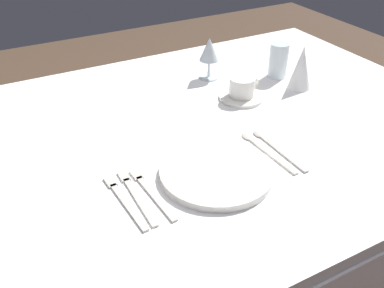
% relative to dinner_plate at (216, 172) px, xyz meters
% --- Properties ---
extents(dining_table, '(1.80, 1.11, 0.74)m').
position_rel_dinner_plate_xyz_m(dining_table, '(-0.04, 0.21, -0.09)').
color(dining_table, white).
rests_on(dining_table, ground).
extents(dinner_plate, '(0.27, 0.27, 0.02)m').
position_rel_dinner_plate_xyz_m(dinner_plate, '(0.00, 0.00, 0.00)').
color(dinner_plate, white).
rests_on(dinner_plate, dining_table).
extents(fork_outer, '(0.03, 0.21, 0.00)m').
position_rel_dinner_plate_xyz_m(fork_outer, '(-0.16, 0.02, -0.01)').
color(fork_outer, beige).
rests_on(fork_outer, dining_table).
extents(fork_inner, '(0.02, 0.21, 0.00)m').
position_rel_dinner_plate_xyz_m(fork_inner, '(-0.20, 0.02, -0.01)').
color(fork_inner, beige).
rests_on(fork_inner, dining_table).
extents(fork_salad, '(0.03, 0.21, 0.00)m').
position_rel_dinner_plate_xyz_m(fork_salad, '(-0.23, 0.02, -0.01)').
color(fork_salad, beige).
rests_on(fork_salad, dining_table).
extents(spoon_soup, '(0.03, 0.21, 0.01)m').
position_rel_dinner_plate_xyz_m(spoon_soup, '(0.16, 0.04, -0.01)').
color(spoon_soup, beige).
rests_on(spoon_soup, dining_table).
extents(spoon_dessert, '(0.03, 0.21, 0.01)m').
position_rel_dinner_plate_xyz_m(spoon_dessert, '(0.20, 0.04, -0.01)').
color(spoon_dessert, beige).
rests_on(spoon_dessert, dining_table).
extents(saucer_left, '(0.14, 0.14, 0.01)m').
position_rel_dinner_plate_xyz_m(saucer_left, '(0.27, 0.30, -0.00)').
color(saucer_left, white).
rests_on(saucer_left, dining_table).
extents(coffee_cup_left, '(0.10, 0.08, 0.06)m').
position_rel_dinner_plate_xyz_m(coffee_cup_left, '(0.28, 0.30, 0.03)').
color(coffee_cup_left, white).
rests_on(coffee_cup_left, saucer_left).
extents(wine_glass_centre, '(0.07, 0.07, 0.14)m').
position_rel_dinner_plate_xyz_m(wine_glass_centre, '(0.26, 0.48, 0.09)').
color(wine_glass_centre, silver).
rests_on(wine_glass_centre, dining_table).
extents(drink_tumbler, '(0.06, 0.06, 0.12)m').
position_rel_dinner_plate_xyz_m(drink_tumbler, '(0.47, 0.38, 0.04)').
color(drink_tumbler, silver).
rests_on(drink_tumbler, dining_table).
extents(napkin_folded, '(0.07, 0.07, 0.14)m').
position_rel_dinner_plate_xyz_m(napkin_folded, '(0.48, 0.28, 0.06)').
color(napkin_folded, white).
rests_on(napkin_folded, dining_table).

